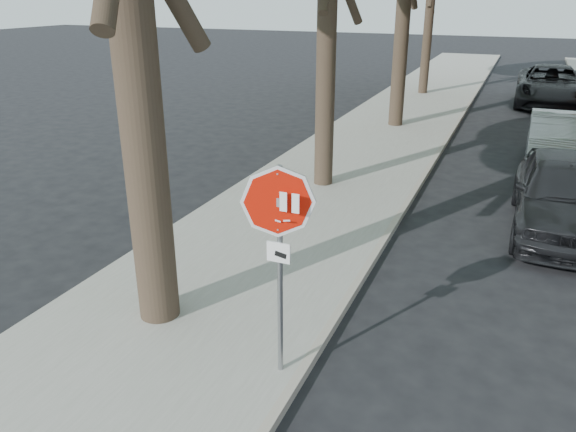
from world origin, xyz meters
name	(u,v)px	position (x,y,z in m)	size (l,w,h in m)	color
ground	(335,391)	(0.00, 0.00, 0.00)	(120.00, 120.00, 0.00)	black
sidewalk_left	(378,139)	(-2.50, 12.00, 0.06)	(4.00, 55.00, 0.12)	gray
curb_left	(444,145)	(-0.45, 12.00, 0.07)	(0.12, 55.00, 0.13)	#9E9384
stop_sign	(279,233)	(-0.70, -0.03, 1.95)	(0.76, 0.34, 2.61)	gray
car_a	(564,194)	(2.58, 6.32, 0.77)	(1.82, 4.53, 1.54)	black
car_b	(558,141)	(2.60, 11.03, 0.71)	(1.49, 4.29, 1.41)	#9D9FA4
car_d	(551,86)	(2.57, 20.66, 0.80)	(2.64, 5.73, 1.59)	black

